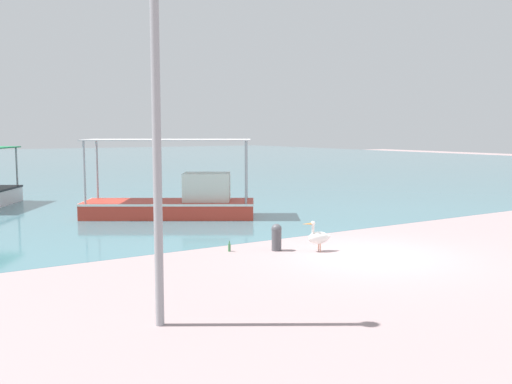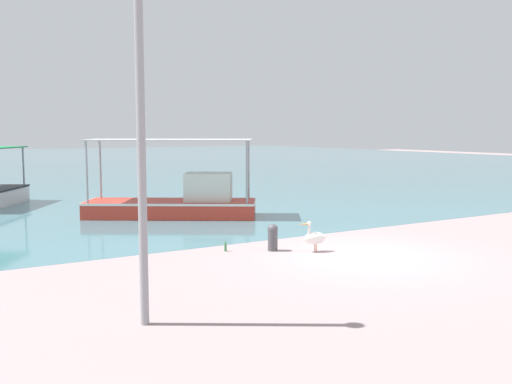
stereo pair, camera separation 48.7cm
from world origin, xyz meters
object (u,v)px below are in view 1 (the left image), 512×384
Objects in this scene: fishing_boat_far_left at (177,200)px; mooring_bollard at (277,236)px; lamp_post at (156,128)px; glass_bottle at (229,247)px; pelican at (318,237)px.

fishing_boat_far_left reaches higher than mooring_bollard.
lamp_post is 6.67m from mooring_bollard.
glass_bottle is at bearing 49.19° from lamp_post.
pelican is at bearing 28.52° from lamp_post.
fishing_boat_far_left is 8.78× the size of mooring_bollard.
mooring_bollard reaches higher than glass_bottle.
fishing_boat_far_left is at bearing 77.95° from glass_bottle.
glass_bottle is at bearing 152.65° from mooring_bollard.
fishing_boat_far_left is at bearing 94.94° from pelican.
glass_bottle is (-1.09, 0.56, -0.27)m from mooring_bollard.
mooring_bollard is at bearing -91.87° from fishing_boat_far_left.
lamp_post is at bearing -130.81° from glass_bottle.
fishing_boat_far_left is 11.82m from lamp_post.
fishing_boat_far_left reaches higher than pelican.
fishing_boat_far_left is 1.11× the size of lamp_post.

